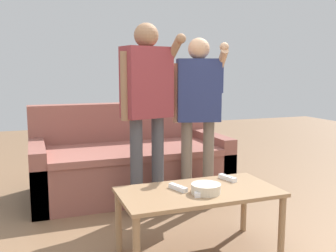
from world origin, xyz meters
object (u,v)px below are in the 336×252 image
at_px(game_remote_wand_near, 227,178).
at_px(game_remote_nunchuk, 214,185).
at_px(player_right, 198,103).
at_px(player_center, 147,97).
at_px(coffee_table, 199,198).
at_px(couch, 129,163).
at_px(game_remote_wand_far, 196,191).
at_px(snack_bowl, 206,189).
at_px(game_remote_wand_spare, 178,188).

bearing_deg(game_remote_wand_near, game_remote_nunchuk, -141.64).
height_order(player_right, player_center, player_center).
relative_size(coffee_table, player_right, 0.69).
distance_m(couch, game_remote_nunchuk, 1.49).
distance_m(player_right, game_remote_wand_far, 1.08).
distance_m(snack_bowl, player_center, 1.02).
relative_size(snack_bowl, game_remote_wand_far, 1.17).
height_order(couch, game_remote_wand_spare, couch).
distance_m(snack_bowl, game_remote_wand_spare, 0.19).
xyz_separation_m(game_remote_nunchuk, player_right, (0.26, 0.82, 0.47)).
xyz_separation_m(snack_bowl, game_remote_wand_far, (-0.06, 0.01, -0.01)).
bearing_deg(game_remote_nunchuk, game_remote_wand_near, 38.36).
height_order(game_remote_nunchuk, game_remote_wand_far, game_remote_nunchuk).
bearing_deg(game_remote_wand_far, game_remote_nunchuk, 19.96).
height_order(game_remote_wand_near, game_remote_wand_far, same).
xyz_separation_m(coffee_table, game_remote_wand_near, (0.29, 0.14, 0.07)).
bearing_deg(couch, coffee_table, -86.17).
relative_size(game_remote_nunchuk, game_remote_wand_far, 0.55).
xyz_separation_m(player_right, game_remote_wand_far, (-0.41, -0.87, -0.48)).
bearing_deg(player_right, couch, 125.56).
bearing_deg(game_remote_wand_far, game_remote_wand_spare, 126.11).
distance_m(game_remote_wand_far, game_remote_wand_spare, 0.14).
relative_size(couch, game_remote_wand_spare, 11.89).
bearing_deg(game_remote_wand_near, snack_bowl, -142.32).
height_order(coffee_table, game_remote_nunchuk, game_remote_nunchuk).
bearing_deg(couch, game_remote_wand_spare, -91.16).
bearing_deg(player_center, snack_bowl, -82.14).
xyz_separation_m(game_remote_nunchuk, game_remote_wand_near, (0.18, 0.15, -0.01)).
distance_m(couch, snack_bowl, 1.54).
distance_m(couch, game_remote_wand_near, 1.38).
bearing_deg(player_right, game_remote_nunchuk, -107.72).
relative_size(coffee_table, snack_bowl, 5.48).
bearing_deg(player_center, player_right, 2.13).
bearing_deg(game_remote_wand_far, snack_bowl, -8.23).
xyz_separation_m(game_remote_wand_near, game_remote_wand_spare, (-0.41, -0.09, -0.00)).
height_order(game_remote_wand_far, game_remote_wand_spare, same).
height_order(coffee_table, game_remote_wand_far, game_remote_wand_far).
relative_size(couch, player_right, 1.26).
bearing_deg(game_remote_wand_spare, coffee_table, -21.25).
bearing_deg(player_right, coffee_table, -114.08).
distance_m(game_remote_nunchuk, player_right, 0.98).
distance_m(player_center, game_remote_wand_spare, 0.92).
bearing_deg(game_remote_wand_spare, game_remote_wand_far, -53.89).
bearing_deg(couch, game_remote_nunchuk, -82.29).
bearing_deg(couch, game_remote_wand_far, -88.04).
height_order(player_right, game_remote_wand_far, player_right).
height_order(game_remote_nunchuk, player_right, player_right).
relative_size(player_right, game_remote_wand_spare, 9.40).
bearing_deg(game_remote_wand_spare, game_remote_wand_near, 12.20).
xyz_separation_m(couch, game_remote_wand_far, (0.05, -1.52, 0.16)).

